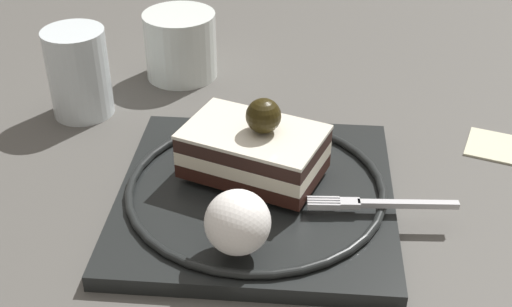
{
  "coord_description": "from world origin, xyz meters",
  "views": [
    {
      "loc": [
        0.07,
        -0.47,
        0.35
      ],
      "look_at": [
        0.01,
        -0.02,
        0.05
      ],
      "focal_mm": 47.23,
      "sensor_mm": 36.0,
      "label": 1
    }
  ],
  "objects_px": {
    "drink_glass_far": "(79,78)",
    "dessert_plate": "(256,194)",
    "whipped_cream_dollop": "(238,222)",
    "cake_slice": "(254,149)",
    "drink_glass_near": "(181,47)",
    "fork": "(378,204)"
  },
  "relations": [
    {
      "from": "drink_glass_far",
      "to": "dessert_plate",
      "type": "bearing_deg",
      "value": -33.28
    },
    {
      "from": "drink_glass_far",
      "to": "whipped_cream_dollop",
      "type": "bearing_deg",
      "value": -47.11
    },
    {
      "from": "whipped_cream_dollop",
      "to": "drink_glass_far",
      "type": "relative_size",
      "value": 0.53
    },
    {
      "from": "cake_slice",
      "to": "drink_glass_near",
      "type": "height_order",
      "value": "cake_slice"
    },
    {
      "from": "dessert_plate",
      "to": "whipped_cream_dollop",
      "type": "bearing_deg",
      "value": -91.45
    },
    {
      "from": "fork",
      "to": "drink_glass_far",
      "type": "height_order",
      "value": "drink_glass_far"
    },
    {
      "from": "drink_glass_near",
      "to": "drink_glass_far",
      "type": "bearing_deg",
      "value": -129.83
    },
    {
      "from": "cake_slice",
      "to": "drink_glass_far",
      "type": "distance_m",
      "value": 0.22
    },
    {
      "from": "dessert_plate",
      "to": "drink_glass_near",
      "type": "xyz_separation_m",
      "value": [
        -0.12,
        0.23,
        0.02
      ]
    },
    {
      "from": "cake_slice",
      "to": "fork",
      "type": "xyz_separation_m",
      "value": [
        0.1,
        -0.03,
        -0.02
      ]
    },
    {
      "from": "cake_slice",
      "to": "whipped_cream_dollop",
      "type": "bearing_deg",
      "value": -88.93
    },
    {
      "from": "drink_glass_near",
      "to": "whipped_cream_dollop",
      "type": "bearing_deg",
      "value": -69.64
    },
    {
      "from": "dessert_plate",
      "to": "fork",
      "type": "height_order",
      "value": "fork"
    },
    {
      "from": "dessert_plate",
      "to": "drink_glass_far",
      "type": "relative_size",
      "value": 2.65
    },
    {
      "from": "dessert_plate",
      "to": "fork",
      "type": "xyz_separation_m",
      "value": [
        0.1,
        -0.02,
        0.01
      ]
    },
    {
      "from": "dessert_plate",
      "to": "drink_glass_near",
      "type": "height_order",
      "value": "drink_glass_near"
    },
    {
      "from": "drink_glass_near",
      "to": "drink_glass_far",
      "type": "relative_size",
      "value": 0.88
    },
    {
      "from": "fork",
      "to": "cake_slice",
      "type": "bearing_deg",
      "value": 161.42
    },
    {
      "from": "whipped_cream_dollop",
      "to": "drink_glass_far",
      "type": "height_order",
      "value": "drink_glass_far"
    },
    {
      "from": "cake_slice",
      "to": "fork",
      "type": "relative_size",
      "value": 1.08
    },
    {
      "from": "drink_glass_far",
      "to": "drink_glass_near",
      "type": "bearing_deg",
      "value": 50.17
    },
    {
      "from": "cake_slice",
      "to": "drink_glass_near",
      "type": "distance_m",
      "value": 0.24
    }
  ]
}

